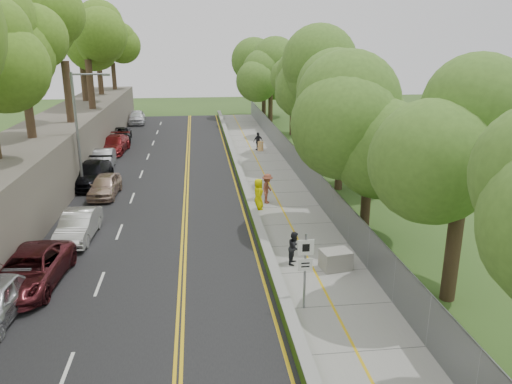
% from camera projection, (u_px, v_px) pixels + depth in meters
% --- Properties ---
extents(ground, '(140.00, 140.00, 0.00)m').
position_uv_depth(ground, '(266.00, 275.00, 22.12)').
color(ground, '#33511E').
rests_on(ground, ground).
extents(road, '(11.20, 66.00, 0.04)m').
position_uv_depth(road, '(163.00, 185.00, 35.72)').
color(road, black).
rests_on(road, ground).
extents(sidewalk, '(4.20, 66.00, 0.05)m').
position_uv_depth(sidewalk, '(272.00, 181.00, 36.63)').
color(sidewalk, gray).
rests_on(sidewalk, ground).
extents(jersey_barrier, '(0.42, 66.00, 0.60)m').
position_uv_depth(jersey_barrier, '(241.00, 178.00, 36.28)').
color(jersey_barrier, '#6FE011').
rests_on(jersey_barrier, ground).
extents(rock_embankment, '(5.00, 66.00, 4.00)m').
position_uv_depth(rock_embankment, '(42.00, 161.00, 34.21)').
color(rock_embankment, '#595147').
rests_on(rock_embankment, ground).
extents(chainlink_fence, '(0.04, 66.00, 2.00)m').
position_uv_depth(chainlink_fence, '(301.00, 167.00, 36.58)').
color(chainlink_fence, slate).
rests_on(chainlink_fence, ground).
extents(trees_embankment, '(6.40, 66.00, 13.00)m').
position_uv_depth(trees_embankment, '(33.00, 31.00, 31.75)').
color(trees_embankment, '#5A8A22').
rests_on(trees_embankment, rock_embankment).
extents(trees_fenceside, '(7.00, 66.00, 14.00)m').
position_uv_depth(trees_fenceside, '(336.00, 84.00, 35.07)').
color(trees_fenceside, '#54832B').
rests_on(trees_fenceside, ground).
extents(streetlight, '(2.52, 0.22, 8.00)m').
position_uv_depth(streetlight, '(80.00, 124.00, 32.83)').
color(streetlight, gray).
rests_on(streetlight, ground).
extents(signpost, '(0.62, 0.09, 3.10)m').
position_uv_depth(signpost, '(305.00, 263.00, 18.80)').
color(signpost, gray).
rests_on(signpost, sidewalk).
extents(construction_barrel, '(0.53, 0.53, 0.87)m').
position_uv_depth(construction_barrel, '(261.00, 146.00, 46.22)').
color(construction_barrel, orange).
rests_on(construction_barrel, sidewalk).
extents(concrete_block, '(1.43, 1.16, 0.86)m').
position_uv_depth(concrete_block, '(336.00, 260.00, 22.57)').
color(concrete_block, gray).
rests_on(concrete_block, sidewalk).
extents(car_1, '(1.76, 4.49, 1.46)m').
position_uv_depth(car_1, '(78.00, 226.00, 25.86)').
color(car_1, silver).
rests_on(car_1, road).
extents(car_2, '(2.87, 5.55, 1.50)m').
position_uv_depth(car_2, '(30.00, 270.00, 20.88)').
color(car_2, '#521A1F').
rests_on(car_2, road).
extents(car_3, '(2.56, 5.63, 1.60)m').
position_uv_depth(car_3, '(92.00, 174.00, 35.40)').
color(car_3, black).
rests_on(car_3, road).
extents(car_4, '(1.91, 4.33, 1.45)m').
position_uv_depth(car_4, '(105.00, 185.00, 32.91)').
color(car_4, tan).
rests_on(car_4, road).
extents(car_5, '(1.86, 4.83, 1.57)m').
position_uv_depth(car_5, '(102.00, 160.00, 39.51)').
color(car_5, '#9E9FA4').
rests_on(car_5, road).
extents(car_6, '(2.60, 4.97, 1.34)m').
position_uv_depth(car_6, '(120.00, 135.00, 50.42)').
color(car_6, black).
rests_on(car_6, road).
extents(car_7, '(2.59, 5.44, 1.53)m').
position_uv_depth(car_7, '(114.00, 144.00, 45.39)').
color(car_7, maroon).
rests_on(car_7, road).
extents(car_8, '(2.15, 4.83, 1.61)m').
position_uv_depth(car_8, '(137.00, 117.00, 60.72)').
color(car_8, white).
rests_on(car_8, road).
extents(painter_0, '(0.61, 0.93, 1.91)m').
position_uv_depth(painter_0, '(258.00, 194.00, 30.27)').
color(painter_0, '#E0D902').
rests_on(painter_0, sidewalk).
extents(painter_1, '(0.54, 0.73, 1.81)m').
position_uv_depth(painter_1, '(258.00, 194.00, 30.50)').
color(painter_1, white).
rests_on(painter_1, sidewalk).
extents(painter_2, '(0.84, 0.93, 1.55)m').
position_uv_depth(painter_2, '(295.00, 248.00, 22.99)').
color(painter_2, black).
rests_on(painter_2, sidewalk).
extents(painter_3, '(1.15, 1.42, 1.91)m').
position_uv_depth(painter_3, '(267.00, 189.00, 31.37)').
color(painter_3, brown).
rests_on(painter_3, sidewalk).
extents(person_far, '(1.06, 0.74, 1.67)m').
position_uv_depth(person_far, '(258.00, 141.00, 46.33)').
color(person_far, black).
rests_on(person_far, sidewalk).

